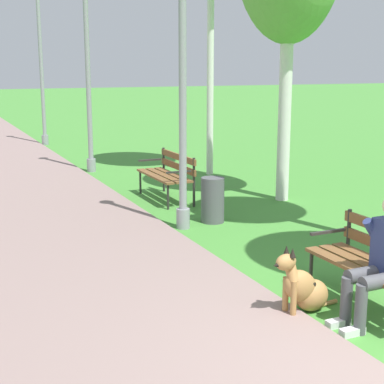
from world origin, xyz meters
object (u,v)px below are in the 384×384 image
at_px(park_bench_mid, 169,172).
at_px(lamp_post_mid, 88,72).
at_px(lamp_post_near, 183,92).
at_px(person_seated_on_near_bench, 383,254).
at_px(dog_shepherd, 304,288).
at_px(litter_bin, 213,200).
at_px(park_bench_near, 380,260).
at_px(lamp_post_far, 41,64).

bearing_deg(park_bench_mid, lamp_post_mid, 99.04).
distance_m(lamp_post_near, lamp_post_mid, 5.21).
relative_size(person_seated_on_near_bench, dog_shepherd, 1.50).
relative_size(lamp_post_near, lamp_post_mid, 0.89).
bearing_deg(litter_bin, lamp_post_mid, 96.31).
bearing_deg(lamp_post_near, person_seated_on_near_bench, -84.62).
height_order(park_bench_near, lamp_post_mid, lamp_post_mid).
distance_m(lamp_post_near, litter_bin, 1.76).
xyz_separation_m(lamp_post_mid, litter_bin, (0.56, -5.07, -1.90)).
distance_m(park_bench_near, lamp_post_near, 3.86).
bearing_deg(lamp_post_mid, person_seated_on_near_bench, -87.72).
height_order(park_bench_near, lamp_post_far, lamp_post_far).
bearing_deg(dog_shepherd, lamp_post_near, 87.39).
distance_m(park_bench_near, person_seated_on_near_bench, 0.37).
height_order(park_bench_near, lamp_post_near, lamp_post_near).
relative_size(person_seated_on_near_bench, lamp_post_far, 0.27).
bearing_deg(dog_shepherd, lamp_post_far, 89.71).
bearing_deg(lamp_post_mid, litter_bin, -83.69).
bearing_deg(person_seated_on_near_bench, dog_shepherd, 135.26).
height_order(park_bench_mid, dog_shepherd, park_bench_mid).
bearing_deg(lamp_post_far, person_seated_on_near_bench, -88.23).
relative_size(park_bench_near, lamp_post_far, 0.32).
bearing_deg(litter_bin, lamp_post_near, -166.10).
relative_size(dog_shepherd, lamp_post_far, 0.18).
distance_m(park_bench_mid, lamp_post_near, 2.44).
bearing_deg(person_seated_on_near_bench, park_bench_mid, 88.20).
height_order(person_seated_on_near_bench, lamp_post_far, lamp_post_far).
xyz_separation_m(park_bench_near, lamp_post_far, (-0.64, 13.82, 1.89)).
relative_size(park_bench_mid, lamp_post_mid, 0.35).
height_order(person_seated_on_near_bench, litter_bin, person_seated_on_near_bench).
relative_size(lamp_post_far, litter_bin, 6.65).
relative_size(park_bench_near, lamp_post_mid, 0.35).
height_order(park_bench_near, park_bench_mid, same).
distance_m(park_bench_mid, lamp_post_mid, 3.81).
bearing_deg(litter_bin, park_bench_mid, 90.91).
distance_m(park_bench_near, lamp_post_far, 13.97).
distance_m(person_seated_on_near_bench, dog_shepherd, 0.83).
relative_size(park_bench_near, person_seated_on_near_bench, 1.20).
bearing_deg(lamp_post_far, lamp_post_mid, -89.12).
relative_size(person_seated_on_near_bench, litter_bin, 1.79).
bearing_deg(dog_shepherd, litter_bin, 78.26).
relative_size(dog_shepherd, litter_bin, 1.19).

